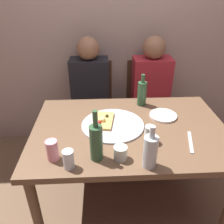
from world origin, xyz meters
TOP-DOWN VIEW (x-y plane):
  - ground_plane at (0.00, 0.00)m, footprint 8.00×8.00m
  - back_wall at (0.00, 1.01)m, footprint 6.00×0.10m
  - dining_table at (0.00, 0.00)m, footprint 1.31×0.89m
  - pizza_tray at (-0.12, 0.03)m, footprint 0.43×0.43m
  - pizza_slice_last at (-0.18, 0.06)m, footprint 0.16×0.24m
  - wine_bottle at (-0.22, -0.30)m, footprint 0.07×0.07m
  - beer_bottle at (0.13, 0.32)m, footprint 0.07×0.07m
  - water_bottle at (0.06, -0.37)m, footprint 0.08×0.08m
  - tumbler_near at (-0.09, -0.31)m, footprint 0.08×0.08m
  - tumbler_far at (-0.37, -0.36)m, footprint 0.06×0.06m
  - wine_glass at (0.10, -0.16)m, footprint 0.06×0.06m
  - soda_can at (-0.46, -0.29)m, footprint 0.07×0.07m
  - plate_stack at (0.26, 0.13)m, footprint 0.20×0.20m
  - table_knife at (0.35, -0.19)m, footprint 0.08×0.22m
  - chair_left at (-0.30, 0.84)m, footprint 0.44×0.44m
  - chair_right at (0.30, 0.84)m, footprint 0.44×0.44m
  - guest_in_sweater at (-0.30, 0.69)m, footprint 0.36×0.56m
  - guest_in_beanie at (0.30, 0.69)m, footprint 0.36×0.56m

SIDE VIEW (x-z plane):
  - ground_plane at x=0.00m, z-range 0.00..0.00m
  - chair_left at x=-0.30m, z-range 0.06..0.96m
  - chair_right at x=0.30m, z-range 0.06..0.96m
  - guest_in_sweater at x=-0.30m, z-range 0.06..1.23m
  - guest_in_beanie at x=0.30m, z-range 0.06..1.23m
  - dining_table at x=0.00m, z-range 0.28..1.01m
  - table_knife at x=0.35m, z-range 0.73..0.74m
  - pizza_tray at x=-0.12m, z-range 0.73..0.74m
  - plate_stack at x=0.26m, z-range 0.73..0.75m
  - pizza_slice_last at x=-0.18m, z-range 0.73..0.78m
  - tumbler_near at x=-0.09m, z-range 0.73..0.81m
  - tumbler_far at x=-0.37m, z-range 0.73..0.84m
  - wine_glass at x=0.10m, z-range 0.73..0.84m
  - soda_can at x=-0.46m, z-range 0.73..0.85m
  - water_bottle at x=0.06m, z-range 0.70..0.95m
  - beer_bottle at x=0.13m, z-range 0.70..0.96m
  - wine_bottle at x=-0.22m, z-range 0.69..1.00m
  - back_wall at x=0.00m, z-range 0.00..2.60m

